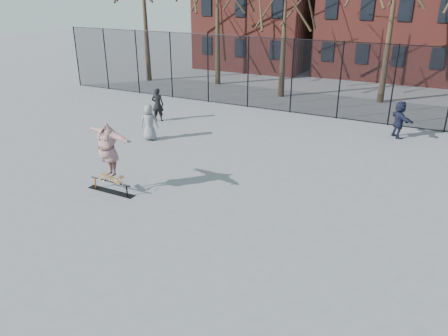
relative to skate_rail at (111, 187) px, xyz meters
The scene contains 8 objects.
ground 3.47m from the skate_rail, ahead, with size 100.00×100.00×0.00m, color slate.
skate_rail is the anchor object (origin of this frame).
skateboard 0.31m from the skate_rail, ahead, with size 0.89×0.21×0.11m, color #A67342, non-canonical shape.
skater 1.27m from the skate_rail, ahead, with size 2.24×0.61×1.82m, color #49388D.
bystander_grey 5.54m from the skate_rail, 112.30° to the left, with size 0.80×0.52×1.64m, color slate.
bystander_black 8.60m from the skate_rail, 114.45° to the left, with size 0.62×0.41×1.71m, color black.
bystander_navy 13.28m from the skate_rail, 53.47° to the left, with size 1.60×0.51×1.72m, color #181B30.
fence 13.08m from the skate_rail, 74.72° to the left, with size 34.03×0.07×4.00m.
Camera 1 is at (6.20, -9.67, 6.51)m, focal length 35.00 mm.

